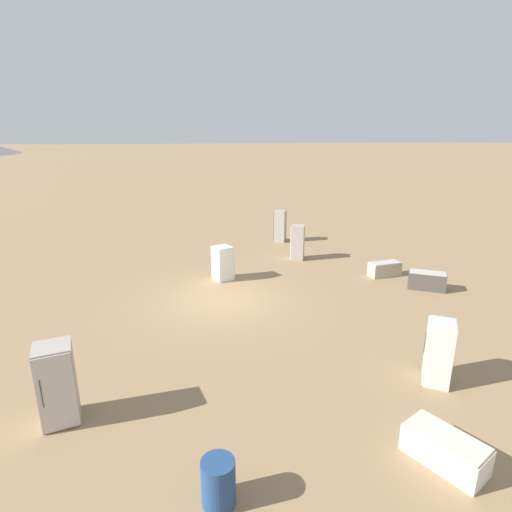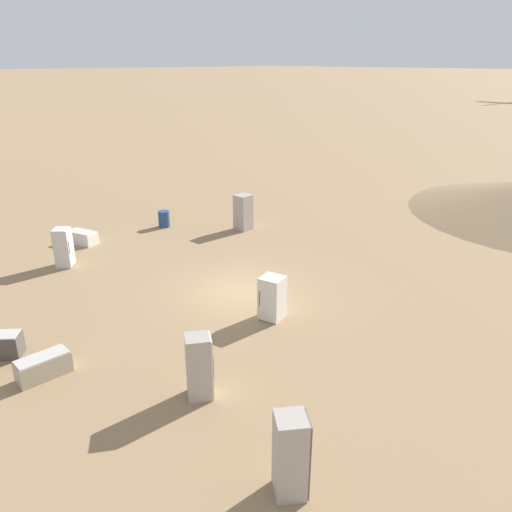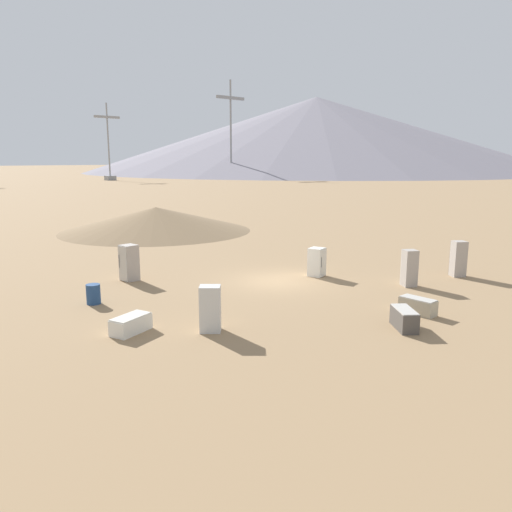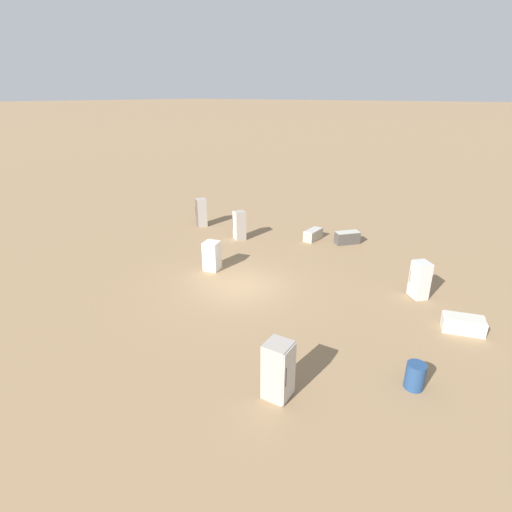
% 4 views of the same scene
% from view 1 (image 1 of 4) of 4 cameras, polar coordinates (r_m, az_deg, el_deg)
% --- Properties ---
extents(ground_plane, '(1000.00, 1000.00, 0.00)m').
position_cam_1_polar(ground_plane, '(16.02, -4.74, -6.34)').
color(ground_plane, '#937551').
extents(discarded_fridge_0, '(0.63, 1.47, 0.67)m').
position_cam_1_polar(discarded_fridge_0, '(19.57, 17.89, -1.79)').
color(discarded_fridge_0, '#B2A88E').
rests_on(discarded_fridge_0, ground_plane).
extents(discarded_fridge_1, '(1.42, 1.55, 0.77)m').
position_cam_1_polar(discarded_fridge_1, '(18.48, 23.21, -3.25)').
color(discarded_fridge_1, '#4C4742').
rests_on(discarded_fridge_1, ground_plane).
extents(discarded_fridge_2, '(0.99, 0.98, 1.73)m').
position_cam_1_polar(discarded_fridge_2, '(11.62, 24.62, -12.45)').
color(discarded_fridge_2, silver).
rests_on(discarded_fridge_2, ground_plane).
extents(discarded_fridge_3, '(0.93, 0.94, 1.93)m').
position_cam_1_polar(discarded_fridge_3, '(24.84, 3.45, 4.28)').
color(discarded_fridge_3, '#A89E93').
rests_on(discarded_fridge_3, ground_plane).
extents(discarded_fridge_4, '(0.87, 0.85, 1.89)m').
position_cam_1_polar(discarded_fridge_4, '(10.30, -26.55, -16.09)').
color(discarded_fridge_4, '#A89E93').
rests_on(discarded_fridge_4, ground_plane).
extents(discarded_fridge_5, '(0.89, 0.91, 1.84)m').
position_cam_1_polar(discarded_fridge_5, '(21.16, 5.95, 1.93)').
color(discarded_fridge_5, '#A89E93').
rests_on(discarded_fridge_5, ground_plane).
extents(discarded_fridge_6, '(1.69, 1.21, 0.63)m').
position_cam_1_polar(discarded_fridge_6, '(9.49, 25.37, -23.63)').
color(discarded_fridge_6, silver).
rests_on(discarded_fridge_6, ground_plane).
extents(discarded_fridge_7, '(0.94, 0.96, 1.55)m').
position_cam_1_polar(discarded_fridge_7, '(18.10, -4.74, -1.01)').
color(discarded_fridge_7, silver).
rests_on(discarded_fridge_7, ground_plane).
extents(rusty_barrel, '(0.61, 0.61, 0.88)m').
position_cam_1_polar(rusty_barrel, '(8.01, -5.40, -29.50)').
color(rusty_barrel, navy).
rests_on(rusty_barrel, ground_plane).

